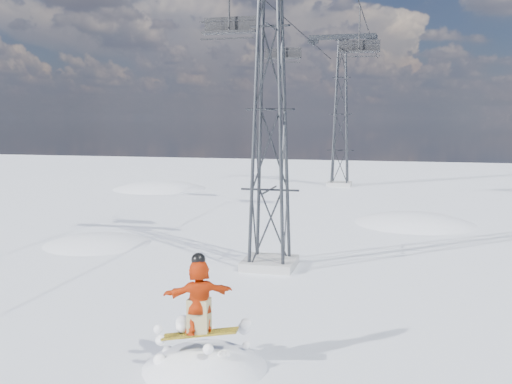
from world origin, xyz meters
TOP-DOWN VIEW (x-y plane):
  - ground at (0.00, 0.00)m, footprint 120.00×120.00m
  - snow_terrain at (-4.77, 21.24)m, footprint 39.00×37.00m
  - lift_tower_near at (0.80, 8.00)m, footprint 5.20×1.80m
  - lift_tower_far at (0.80, 33.00)m, footprint 5.20×1.80m
  - haul_cables at (0.80, 19.50)m, footprint 4.46×51.00m
  - lift_chair_near at (-1.40, 10.67)m, footprint 2.14×0.62m
  - lift_chair_mid at (3.00, 18.95)m, footprint 2.09×0.60m
  - lift_chair_far at (-1.40, 21.18)m, footprint 2.08×0.60m

SIDE VIEW (x-z plane):
  - snow_terrain at x=-4.77m, z-range -20.59..1.41m
  - ground at x=0.00m, z-range 0.00..0.00m
  - lift_tower_near at x=0.80m, z-range -0.24..11.18m
  - lift_tower_far at x=0.80m, z-range -0.24..11.18m
  - lift_chair_near at x=-1.40m, z-range 7.39..10.05m
  - lift_chair_mid at x=3.00m, z-range 7.48..10.07m
  - lift_chair_far at x=-1.40m, z-range 7.49..10.07m
  - haul_cables at x=0.80m, z-range 10.82..10.88m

